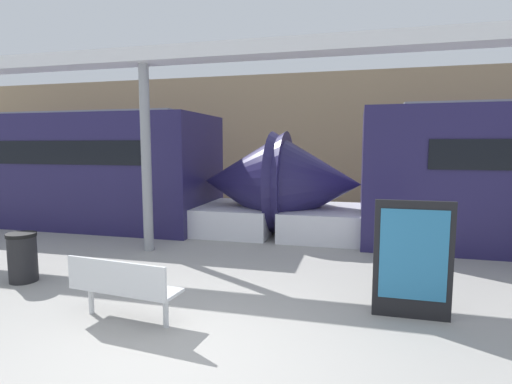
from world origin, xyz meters
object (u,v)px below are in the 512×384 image
train_right (45,171)px  bench_near (122,285)px  support_column_near (146,159)px  trash_bin (23,257)px  poster_board (413,260)px

train_right → bench_near: (6.27, -5.73, -1.01)m
support_column_near → bench_near: bearing=-65.7°
trash_bin → poster_board: 6.12m
bench_near → poster_board: bearing=22.6°
bench_near → support_column_near: size_ratio=0.38×
train_right → support_column_near: size_ratio=3.70×
train_right → support_column_near: (4.78, -2.42, 0.46)m
bench_near → trash_bin: size_ratio=1.84×
bench_near → trash_bin: (-2.51, 0.98, -0.09)m
poster_board → bench_near: bearing=-163.5°
trash_bin → poster_board: size_ratio=0.53×
bench_near → support_column_near: bearing=120.4°
train_right → poster_board: train_right is taller
train_right → poster_board: size_ratio=9.32×
bench_near → trash_bin: bearing=164.8°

